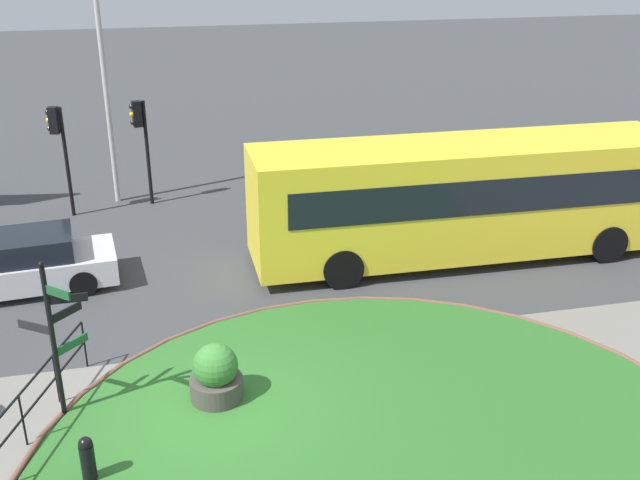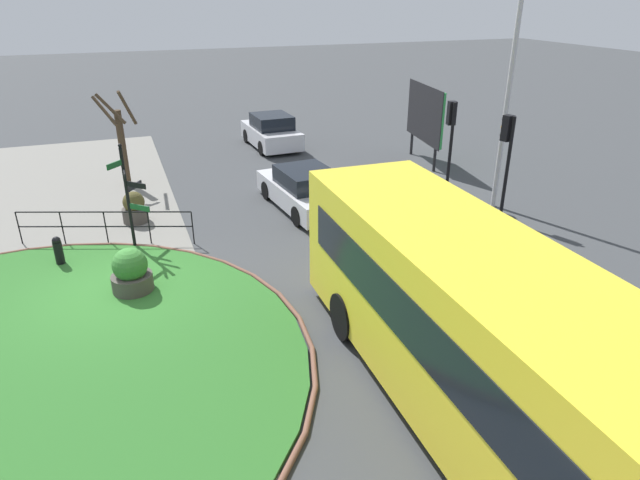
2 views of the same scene
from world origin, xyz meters
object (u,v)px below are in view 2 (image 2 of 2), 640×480
(billboard_left, at_px, (425,114))
(street_tree_bare, at_px, (121,139))
(signpost_directional, at_px, (129,192))
(planter_kerbside, at_px, (131,274))
(car_far_lane, at_px, (305,190))
(bollard_foreground, at_px, (59,251))
(car_near_lane, at_px, (271,132))
(bus_yellow, at_px, (504,356))
(lamppost_tall, at_px, (515,47))
(traffic_light_near, at_px, (451,128))
(planter_near_signpost, at_px, (135,209))
(traffic_light_far, at_px, (507,144))

(billboard_left, height_order, street_tree_bare, street_tree_bare)
(signpost_directional, xyz_separation_m, planter_kerbside, (2.63, -0.23, -1.15))
(car_far_lane, distance_m, billboard_left, 7.38)
(signpost_directional, distance_m, bollard_foreground, 2.36)
(car_near_lane, bearing_deg, signpost_directional, 142.31)
(bus_yellow, bearing_deg, lamppost_tall, 144.34)
(bus_yellow, distance_m, traffic_light_near, 11.84)
(billboard_left, bearing_deg, bus_yellow, -17.35)
(signpost_directional, xyz_separation_m, street_tree_bare, (-5.97, 0.02, 0.06))
(car_near_lane, relative_size, planter_near_signpost, 3.97)
(signpost_directional, xyz_separation_m, car_near_lane, (-9.39, 6.63, -0.98))
(bollard_foreground, distance_m, traffic_light_near, 12.71)
(bus_yellow, relative_size, street_tree_bare, 3.14)
(bollard_foreground, xyz_separation_m, car_far_lane, (-1.83, 7.47, 0.20))
(bus_yellow, height_order, lamppost_tall, lamppost_tall)
(traffic_light_far, bearing_deg, car_near_lane, 10.38)
(bollard_foreground, distance_m, billboard_left, 14.91)
(car_far_lane, xyz_separation_m, billboard_left, (-3.41, 6.40, 1.38))
(signpost_directional, relative_size, street_tree_bare, 0.85)
(bollard_foreground, relative_size, car_near_lane, 0.22)
(car_far_lane, bearing_deg, bus_yellow, 171.58)
(bus_yellow, xyz_separation_m, street_tree_bare, (-15.62, -4.91, 0.08))
(bollard_foreground, height_order, car_near_lane, car_near_lane)
(signpost_directional, relative_size, bus_yellow, 0.27)
(bus_yellow, height_order, billboard_left, billboard_left)
(bus_yellow, xyz_separation_m, planter_near_signpost, (-11.69, -4.83, -1.20))
(bollard_foreground, bearing_deg, car_near_lane, 138.99)
(traffic_light_far, distance_m, planter_near_signpost, 11.67)
(planter_kerbside, distance_m, street_tree_bare, 8.69)
(bus_yellow, bearing_deg, car_far_lane, 177.77)
(car_near_lane, bearing_deg, bus_yellow, 172.43)
(car_near_lane, distance_m, lamppost_tall, 12.06)
(billboard_left, height_order, planter_kerbside, billboard_left)
(lamppost_tall, distance_m, street_tree_bare, 13.74)
(car_near_lane, relative_size, traffic_light_far, 1.22)
(planter_near_signpost, bearing_deg, bollard_foreground, -39.24)
(signpost_directional, bearing_deg, lamppost_tall, 86.63)
(bollard_foreground, xyz_separation_m, bus_yellow, (9.17, 6.89, 1.22))
(car_near_lane, bearing_deg, bollard_foreground, 136.50)
(planter_near_signpost, bearing_deg, planter_kerbside, -4.13)
(bollard_foreground, bearing_deg, billboard_left, 110.69)
(street_tree_bare, bearing_deg, traffic_light_far, 55.46)
(traffic_light_near, bearing_deg, bollard_foreground, 107.86)
(signpost_directional, height_order, lamppost_tall, lamppost_tall)
(lamppost_tall, relative_size, planter_near_signpost, 9.59)
(bollard_foreground, height_order, planter_near_signpost, planter_near_signpost)
(signpost_directional, distance_m, planter_kerbside, 2.88)
(lamppost_tall, xyz_separation_m, planter_kerbside, (1.95, -11.79, -4.60))
(traffic_light_far, bearing_deg, bollard_foreground, 73.64)
(car_far_lane, distance_m, planter_kerbside, 6.99)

